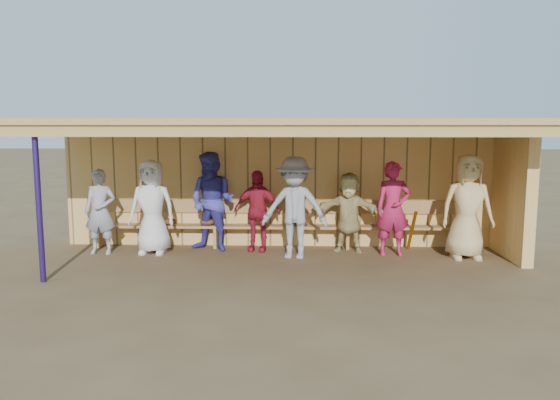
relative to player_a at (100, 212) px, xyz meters
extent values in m
plane|color=brown|center=(3.36, -0.48, -0.80)|extent=(90.00, 90.00, 0.00)
imported|color=#95939C|center=(0.00, 0.00, 0.00)|extent=(0.58, 0.38, 1.60)
imported|color=silver|center=(0.96, 0.05, 0.08)|extent=(0.90, 0.62, 1.77)
imported|color=#3C389C|center=(2.05, 0.33, 0.15)|extent=(1.11, 0.99, 1.90)
imported|color=#AB1B30|center=(2.91, 0.33, -0.02)|extent=(0.97, 0.56, 1.55)
imported|color=gray|center=(3.63, -0.20, 0.12)|extent=(1.28, 0.87, 1.84)
imported|color=tan|center=(4.65, 0.33, -0.04)|extent=(1.46, 0.72, 1.51)
imported|color=#AA1B45|center=(5.44, 0.06, 0.07)|extent=(0.65, 0.44, 1.74)
imported|color=tan|center=(6.73, -0.15, 0.15)|extent=(0.94, 0.62, 1.89)
cube|color=#E5B261|center=(3.36, 0.87, 0.40)|extent=(8.60, 0.20, 2.40)
cube|color=#E5B261|center=(7.56, -0.03, 0.40)|extent=(0.20, 1.62, 2.40)
cube|color=tan|center=(3.36, -0.48, 1.65)|extent=(8.80, 3.20, 0.10)
cube|color=tan|center=(3.36, -1.98, 1.52)|extent=(8.80, 0.10, 0.18)
cube|color=tan|center=(-0.44, -0.48, 1.51)|extent=(0.08, 3.00, 0.16)
cube|color=tan|center=(0.51, -0.48, 1.51)|extent=(0.08, 3.00, 0.16)
cube|color=tan|center=(1.46, -0.48, 1.51)|extent=(0.08, 3.00, 0.16)
cube|color=tan|center=(2.41, -0.48, 1.51)|extent=(0.08, 3.00, 0.16)
cube|color=tan|center=(3.36, -0.48, 1.51)|extent=(0.08, 3.00, 0.16)
cube|color=tan|center=(4.31, -0.48, 1.51)|extent=(0.08, 3.00, 0.16)
cube|color=tan|center=(5.26, -0.48, 1.51)|extent=(0.08, 3.00, 0.16)
cube|color=tan|center=(6.21, -0.48, 1.51)|extent=(0.08, 3.00, 0.16)
cube|color=tan|center=(7.16, -0.48, 1.51)|extent=(0.08, 3.00, 0.16)
cylinder|color=navy|center=(-0.24, -1.88, 0.40)|extent=(0.09, 0.09, 2.40)
cube|color=#AE814A|center=(3.36, 0.58, -0.37)|extent=(7.60, 0.32, 0.05)
cube|color=#AE814A|center=(3.36, 0.74, 0.00)|extent=(7.60, 0.04, 0.26)
cube|color=#AE814A|center=(-0.24, 0.58, -0.60)|extent=(0.06, 0.29, 0.40)
cube|color=#AE814A|center=(2.07, 0.58, -0.60)|extent=(0.06, 0.29, 0.40)
cube|color=#AE814A|center=(4.65, 0.58, -0.60)|extent=(0.06, 0.29, 0.40)
cube|color=#AE814A|center=(6.96, 0.58, -0.60)|extent=(0.06, 0.29, 0.40)
cylinder|color=orange|center=(5.86, 0.38, -0.40)|extent=(0.13, 0.41, 0.80)
sphere|color=#C59217|center=(7.01, 0.38, -0.76)|extent=(0.08, 0.08, 0.08)
ellipsoid|color=#593319|center=(1.92, 0.53, -0.28)|extent=(0.30, 0.24, 0.14)
ellipsoid|color=#593319|center=(1.17, 0.53, -0.28)|extent=(0.30, 0.24, 0.14)
ellipsoid|color=#593319|center=(3.74, 0.53, -0.28)|extent=(0.30, 0.24, 0.14)
cylinder|color=#91DB6D|center=(3.66, 0.63, -0.24)|extent=(0.07, 0.07, 0.22)
cylinder|color=gold|center=(5.22, 0.63, -0.24)|extent=(0.07, 0.07, 0.22)
cylinder|color=#7AB95C|center=(7.01, 0.08, -0.69)|extent=(0.07, 0.07, 0.22)
camera|label=1|loc=(3.69, -9.92, 1.61)|focal=35.00mm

